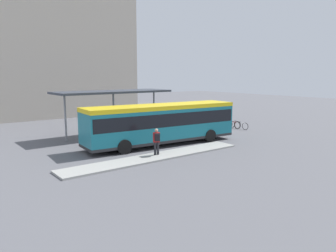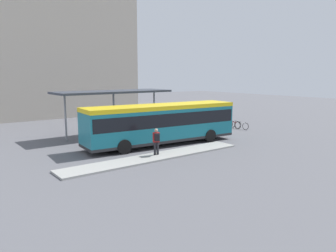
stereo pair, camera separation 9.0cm
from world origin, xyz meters
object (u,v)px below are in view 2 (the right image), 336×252
object	(u,v)px
bicycle_blue	(229,124)
city_bus	(162,121)
potted_planter_near_shelter	(95,135)
bicycle_red	(234,124)
pedestrian_waiting	(156,140)
bicycle_white	(241,126)

from	to	relation	value
bicycle_blue	city_bus	bearing A→B (deg)	-82.72
bicycle_blue	potted_planter_near_shelter	distance (m)	14.57
bicycle_red	pedestrian_waiting	bearing A→B (deg)	106.82
bicycle_white	bicycle_red	xyz separation A→B (m)	(-0.09, 0.89, 0.02)
bicycle_red	bicycle_blue	bearing A→B (deg)	-16.82
city_bus	bicycle_blue	size ratio (longest dim) A/B	7.79
bicycle_red	potted_planter_near_shelter	xyz separation A→B (m)	(-14.34, 1.36, 0.32)
pedestrian_waiting	bicycle_red	distance (m)	13.67
pedestrian_waiting	bicycle_red	bearing A→B (deg)	-47.99
city_bus	bicycle_red	bearing A→B (deg)	15.09
bicycle_white	city_bus	bearing A→B (deg)	-88.60
city_bus	bicycle_blue	xyz separation A→B (m)	(10.54, 2.74, -1.46)
potted_planter_near_shelter	pedestrian_waiting	bearing A→B (deg)	-75.93
city_bus	bicycle_blue	distance (m)	10.99
bicycle_blue	pedestrian_waiting	bearing A→B (deg)	-74.31
pedestrian_waiting	city_bus	bearing A→B (deg)	-19.76
bicycle_red	potted_planter_near_shelter	distance (m)	14.41
city_bus	pedestrian_waiting	distance (m)	3.81
bicycle_blue	bicycle_red	bearing A→B (deg)	-21.01
pedestrian_waiting	bicycle_red	size ratio (longest dim) A/B	0.98
bicycle_red	bicycle_blue	world-z (taller)	bicycle_red
pedestrian_waiting	bicycle_red	xyz separation A→B (m)	(12.83, 4.65, -0.73)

